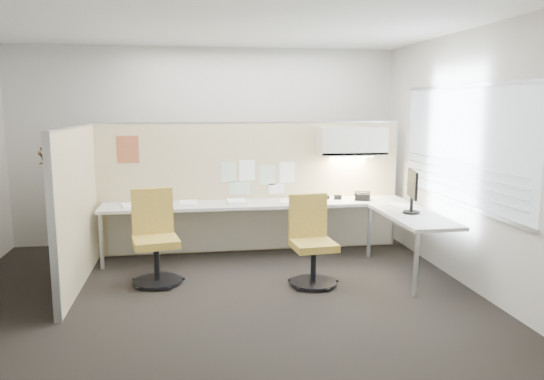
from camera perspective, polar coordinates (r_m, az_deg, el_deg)
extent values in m
cube|color=black|center=(5.85, -5.89, -10.87)|extent=(5.50, 4.50, 0.01)
cube|color=white|center=(5.55, -6.39, 17.50)|extent=(5.50, 4.50, 0.01)
cube|color=beige|center=(7.77, -6.95, 4.72)|extent=(5.50, 0.02, 2.80)
cube|color=beige|center=(3.30, -4.22, -1.23)|extent=(5.50, 0.02, 2.80)
cube|color=beige|center=(6.29, 19.80, 3.20)|extent=(0.02, 4.50, 2.80)
cube|color=#99A8B2|center=(6.26, 19.68, 4.57)|extent=(0.01, 2.80, 1.30)
cube|color=beige|center=(7.22, -2.33, 0.25)|extent=(4.10, 0.06, 1.75)
cube|color=beige|center=(6.22, -20.23, -1.77)|extent=(0.06, 2.20, 1.75)
cube|color=beige|center=(6.93, -1.59, -1.51)|extent=(4.00, 0.60, 0.04)
cube|color=beige|center=(6.40, 14.92, -2.72)|extent=(0.60, 1.47, 0.04)
cube|color=beige|center=(7.27, -1.85, -3.94)|extent=(3.90, 0.02, 0.64)
cylinder|color=#A5A8AA|center=(6.80, -17.89, -5.31)|extent=(0.05, 0.05, 0.69)
cylinder|color=#A5A8AA|center=(5.78, 15.22, -7.73)|extent=(0.05, 0.05, 0.69)
cylinder|color=#A5A8AA|center=(7.10, 10.40, -4.41)|extent=(0.05, 0.05, 0.69)
cube|color=beige|center=(7.23, 8.58, 5.23)|extent=(0.90, 0.36, 0.38)
cube|color=#FFEABF|center=(7.24, 8.54, 3.57)|extent=(0.60, 0.06, 0.02)
cube|color=#8CBF8C|center=(7.13, -4.70, 1.93)|extent=(0.21, 0.00, 0.28)
cube|color=white|center=(7.15, -2.70, 2.14)|extent=(0.21, 0.00, 0.28)
cube|color=#8CBF8C|center=(7.19, -0.48, 1.63)|extent=(0.21, 0.00, 0.28)
cube|color=white|center=(7.23, 1.63, 1.91)|extent=(0.21, 0.00, 0.28)
cube|color=#8CBF8C|center=(7.17, -3.48, 0.22)|extent=(0.28, 0.00, 0.18)
cube|color=white|center=(7.24, 0.46, 0.16)|extent=(0.21, 0.00, 0.14)
cube|color=#E4561C|center=(7.12, -15.25, 4.22)|extent=(0.28, 0.00, 0.35)
cylinder|color=black|center=(6.19, -12.23, -9.54)|extent=(0.55, 0.55, 0.03)
cylinder|color=black|center=(6.12, -12.30, -7.67)|extent=(0.06, 0.06, 0.42)
cube|color=gold|center=(6.06, -12.38, -5.47)|extent=(0.57, 0.57, 0.08)
cube|color=gold|center=(6.22, -12.74, -2.21)|extent=(0.47, 0.15, 0.53)
cylinder|color=black|center=(6.02, 4.45, -9.90)|extent=(0.52, 0.52, 0.03)
cylinder|color=black|center=(5.96, 4.47, -8.08)|extent=(0.06, 0.06, 0.40)
cube|color=gold|center=(5.90, 4.50, -5.94)|extent=(0.50, 0.50, 0.08)
cube|color=gold|center=(6.03, 3.88, -2.76)|extent=(0.44, 0.10, 0.50)
cylinder|color=black|center=(6.44, 14.75, -2.32)|extent=(0.20, 0.20, 0.02)
cylinder|color=black|center=(6.43, 14.78, -1.58)|extent=(0.04, 0.04, 0.18)
cube|color=black|center=(6.39, 14.87, 0.61)|extent=(0.13, 0.47, 0.32)
cube|color=black|center=(6.39, 14.87, 0.61)|extent=(0.10, 0.43, 0.28)
cube|color=black|center=(7.20, 9.71, -0.67)|extent=(0.25, 0.25, 0.12)
cylinder|color=black|center=(7.18, 8.99, -0.39)|extent=(0.09, 0.17, 0.04)
cube|color=black|center=(7.19, 5.62, -0.81)|extent=(0.14, 0.06, 0.05)
cube|color=black|center=(7.20, 7.09, -0.77)|extent=(0.11, 0.08, 0.06)
cube|color=silver|center=(5.35, -22.39, 6.13)|extent=(0.14, 0.02, 0.02)
cylinder|color=silver|center=(5.37, -23.07, 5.19)|extent=(0.02, 0.02, 0.14)
cube|color=#AD7F4C|center=(5.38, -22.98, 3.81)|extent=(0.02, 0.44, 0.12)
cube|color=#AD7F4C|center=(5.42, -23.19, 3.41)|extent=(0.02, 0.44, 0.12)
cube|color=#A5A4AE|center=(5.42, -22.80, -2.85)|extent=(0.01, 0.07, 1.09)
cube|color=white|center=(6.89, -14.87, -1.61)|extent=(0.29, 0.34, 0.02)
cube|color=white|center=(6.95, -8.98, -1.34)|extent=(0.24, 0.31, 0.02)
cube|color=white|center=(6.84, -3.85, -1.30)|extent=(0.24, 0.31, 0.05)
cube|color=white|center=(6.97, 1.80, -1.23)|extent=(0.27, 0.33, 0.01)
cube|color=white|center=(6.85, 13.77, -1.66)|extent=(0.29, 0.34, 0.02)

